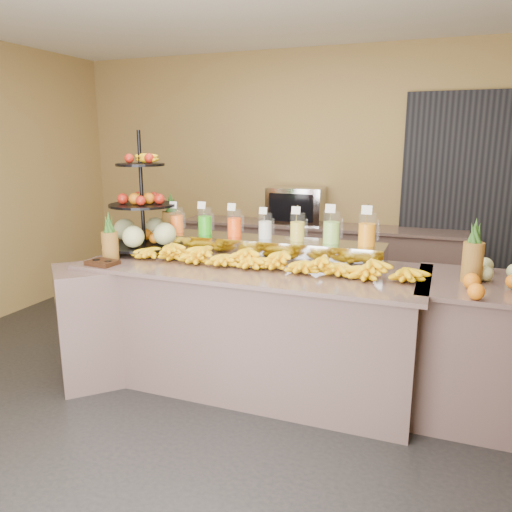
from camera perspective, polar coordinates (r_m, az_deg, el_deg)
The scene contains 20 objects.
ground at distance 3.75m, azimuth -2.19°, elevation -16.03°, with size 6.00×6.00×0.00m, color black.
room_envelope at distance 3.96m, azimuth 4.73°, elevation 13.79°, with size 6.04×5.02×2.82m.
buffet_counter at distance 3.81m, azimuth -2.32°, elevation -7.81°, with size 2.75×1.25×0.93m.
right_counter at distance 3.69m, azimuth 25.97°, elevation -9.86°, with size 1.08×0.88×0.93m.
back_ledge at distance 5.59m, azimuth 6.82°, elevation -1.08°, with size 3.10×0.55×0.93m.
pitcher_tray at distance 3.90m, azimuth 1.05°, elevation 0.96°, with size 1.85×0.30×0.15m, color gray.
juice_pitcher_orange_a at distance 4.20m, azimuth -9.03°, elevation 3.96°, with size 0.11×0.12×0.27m.
juice_pitcher_green at distance 4.07m, azimuth -5.85°, elevation 3.83°, with size 0.12×0.12×0.28m.
juice_pitcher_orange_b at distance 3.97m, azimuth -2.48°, elevation 3.63°, with size 0.11×0.12×0.28m.
juice_pitcher_milk at distance 3.87m, azimuth 1.06°, elevation 3.31°, with size 0.11×0.11×0.26m.
juice_pitcher_lemon at distance 3.79m, azimuth 4.76°, elevation 3.15°, with size 0.11×0.12×0.28m.
juice_pitcher_lime at distance 3.73m, azimuth 8.61°, elevation 3.04°, with size 0.13×0.13×0.31m.
juice_pitcher_orange_c at distance 3.68m, azimuth 12.57°, elevation 2.77°, with size 0.13×0.13×0.31m.
banana_heap at distance 3.58m, azimuth 1.06°, elevation -0.14°, with size 2.16×0.20×0.18m.
fruit_stand at distance 4.19m, azimuth -12.21°, elevation 3.88°, with size 0.80×0.80×0.97m.
condiment_caddy at distance 3.84m, azimuth -17.15°, elevation -0.74°, with size 0.21×0.16×0.03m, color #32180D.
pineapple_left_a at distance 3.97m, azimuth -16.35°, elevation 1.54°, with size 0.13×0.13×0.37m.
pineapple_left_b at distance 4.38m, azimuth -9.58°, elevation 3.47°, with size 0.16×0.16×0.46m.
right_fruit_pile at distance 3.36m, azimuth 26.18°, elevation -2.28°, with size 0.49×0.47×0.26m.
oven_warmer at distance 5.52m, azimuth 4.65°, elevation 5.80°, with size 0.60×0.42×0.40m, color gray.
Camera 1 is at (1.29, -3.01, 1.82)m, focal length 35.00 mm.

